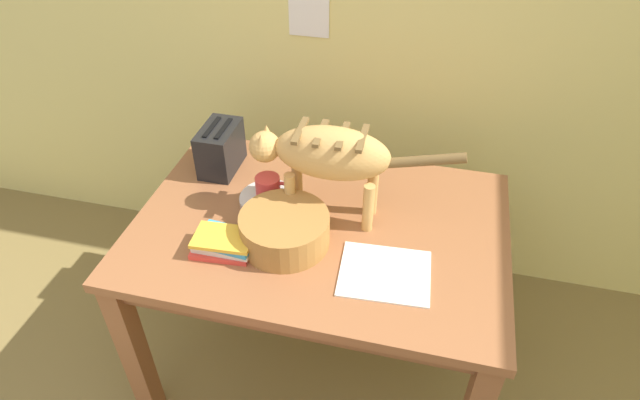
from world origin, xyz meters
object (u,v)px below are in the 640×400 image
Objects in this scene: saucer_bowl at (269,201)px; toaster at (220,148)px; dining_table at (320,244)px; book_stack at (225,242)px; coffee_mug at (269,187)px; magazine at (385,273)px; cat at (328,156)px; wicker_basket at (285,229)px.

toaster is at bearing 144.09° from saucer_bowl.
book_stack is at bearing -143.80° from dining_table.
dining_table is at bearing -15.39° from coffee_mug.
magazine is (0.24, -0.17, 0.10)m from dining_table.
coffee_mug is at bearing 0.00° from saucer_bowl.
toaster is at bearing 68.28° from cat.
saucer_bowl is at bearing 122.95° from wicker_basket.
toaster reaches higher than book_stack.
dining_table is 0.52m from toaster.
cat is 3.37× the size of saucer_bowl.
book_stack is 1.02× the size of toaster.
toaster reaches higher than saucer_bowl.
cat is 0.42m from book_stack.
toaster is at bearing 145.63° from magazine.
magazine is at bearing -27.55° from saucer_bowl.
magazine is 0.95× the size of wicker_basket.
cat is at bearing 131.49° from magazine.
dining_table is 0.26m from coffee_mug.
magazine is at bearing -30.69° from toaster.
wicker_basket reaches higher than dining_table.
cat is 0.40m from magazine.
wicker_basket is at bearing 23.96° from book_stack.
saucer_bowl is at bearing 74.90° from book_stack.
toaster is (-0.17, 0.41, 0.05)m from book_stack.
toaster is at bearing 135.66° from wicker_basket.
wicker_basket is at bearing 165.62° from magazine.
dining_table is at bearing -15.13° from saucer_bowl.
cat is 0.26m from coffee_mug.
magazine is at bearing 1.67° from book_stack.
saucer_bowl is at bearing 164.87° from dining_table.
cat is 3.27× the size of book_stack.
wicker_basket is (0.10, -0.16, -0.02)m from coffee_mug.
toaster is at bearing 144.49° from coffee_mug.
magazine is at bearing -135.50° from cat.
wicker_basket is at bearing -127.46° from dining_table.
wicker_basket is at bearing -44.34° from toaster.
toaster reaches higher than coffee_mug.
coffee_mug is (-0.20, -0.00, -0.16)m from cat.
cat reaches higher than dining_table.
cat reaches higher than coffee_mug.
magazine is 0.78m from toaster.
dining_table is 5.94× the size of book_stack.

